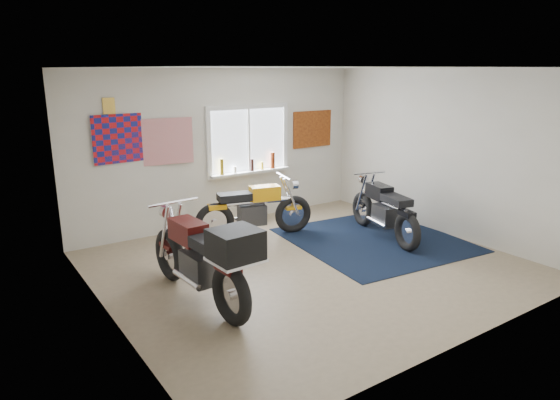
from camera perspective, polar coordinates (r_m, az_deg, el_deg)
ground at (r=7.10m, az=3.39°, el=-7.48°), size 5.50×5.50×0.00m
room_shell at (r=6.65m, az=3.61°, el=5.71°), size 5.50×5.50×5.50m
navy_rug at (r=8.23m, az=10.77°, el=-4.49°), size 2.75×2.84×0.01m
window_assembly at (r=8.99m, az=-3.62°, el=6.33°), size 1.66×0.17×1.26m
oil_bottles at (r=9.02m, az=-3.05°, el=4.17°), size 1.14×0.09×0.30m
flag_display at (r=7.97m, az=-18.98°, el=10.14°), size 1.60×0.10×1.17m
triumph_poster at (r=9.79m, az=3.71°, el=8.09°), size 0.90×0.03×0.70m
yellow_triumph at (r=8.13m, az=-2.95°, el=-1.27°), size 1.96×0.71×1.00m
black_chrome_bike at (r=8.28m, az=11.81°, el=-1.29°), size 0.71×1.93×1.00m
maroon_tourer at (r=5.82m, az=-8.67°, el=-6.62°), size 0.66×2.19×1.11m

